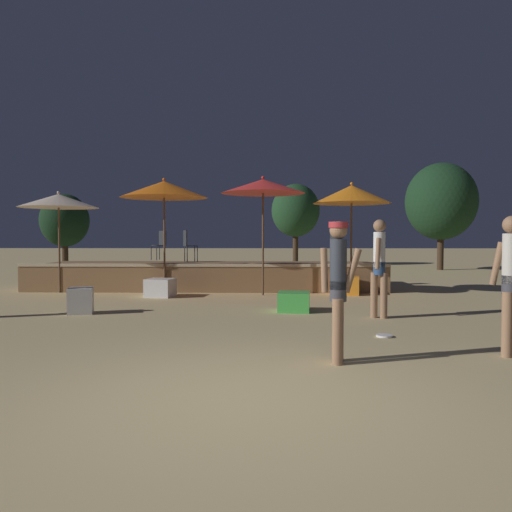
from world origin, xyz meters
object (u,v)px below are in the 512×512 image
cube_seat_1 (294,302)px  person_2 (511,280)px  cube_seat_0 (81,301)px  bistro_chair_0 (337,242)px  patio_umbrella_2 (263,187)px  cube_seat_2 (160,288)px  frisbee_disc (384,336)px  person_0 (379,264)px  patio_umbrella_1 (59,201)px  background_tree_0 (296,211)px  patio_umbrella_0 (164,190)px  background_tree_2 (441,202)px  background_tree_1 (65,221)px  bistro_chair_1 (160,242)px  patio_umbrella_3 (352,194)px  person_1 (338,284)px  cube_seat_3 (348,286)px  bistro_chair_2 (188,243)px

cube_seat_1 → person_2: person_2 is taller
cube_seat_0 → bistro_chair_0: bearing=43.9°
patio_umbrella_2 → cube_seat_0: (-3.50, -3.14, -2.51)m
cube_seat_2 → frisbee_disc: (4.40, -4.87, -0.21)m
person_0 → bistro_chair_0: person_0 is taller
patio_umbrella_1 → frisbee_disc: bearing=-38.2°
patio_umbrella_1 → cube_seat_1: size_ratio=4.01×
person_0 → background_tree_0: size_ratio=0.43×
patio_umbrella_0 → cube_seat_2: 2.64m
cube_seat_1 → background_tree_2: background_tree_2 is taller
patio_umbrella_1 → background_tree_1: bearing=111.5°
person_2 → bistro_chair_1: (-6.34, 9.09, 0.36)m
background_tree_2 → bistro_chair_0: bearing=-126.9°
background_tree_0 → background_tree_2: (6.31, -3.50, 0.21)m
person_2 → patio_umbrella_2: bearing=72.7°
patio_umbrella_3 → bistro_chair_0: patio_umbrella_3 is taller
patio_umbrella_0 → background_tree_1: bearing=125.0°
cube_seat_0 → background_tree_1: size_ratio=0.16×
patio_umbrella_2 → cube_seat_0: bearing=-138.1°
patio_umbrella_1 → cube_seat_2: patio_umbrella_1 is taller
cube_seat_1 → person_1: size_ratio=0.40×
cube_seat_3 → bistro_chair_0: 2.44m
frisbee_disc → person_2: bearing=-41.5°
person_0 → bistro_chair_2: bearing=150.8°
patio_umbrella_0 → cube_seat_3: size_ratio=4.80×
person_0 → frisbee_disc: bearing=-78.8°
person_1 → background_tree_1: (-9.99, 16.43, 1.28)m
cube_seat_3 → bistro_chair_2: (-4.38, 1.55, 1.08)m
background_tree_0 → bistro_chair_2: bearing=-107.8°
frisbee_disc → background_tree_0: (-0.29, 18.66, 2.83)m
cube_seat_3 → person_0: person_0 is taller
patio_umbrella_0 → bistro_chair_1: patio_umbrella_0 is taller
patio_umbrella_3 → bistro_chair_2: patio_umbrella_3 is taller
patio_umbrella_1 → person_1: (6.38, -7.28, -1.51)m
cube_seat_0 → bistro_chair_1: 5.92m
cube_seat_3 → bistro_chair_2: bearing=160.6°
cube_seat_1 → bistro_chair_1: size_ratio=0.75×
patio_umbrella_3 → cube_seat_0: bearing=-147.9°
patio_umbrella_3 → bistro_chair_0: (-0.13, 1.81, -1.28)m
patio_umbrella_3 → patio_umbrella_0: bearing=-179.0°
person_1 → bistro_chair_0: (1.24, 9.14, 0.39)m
cube_seat_0 → person_2: size_ratio=0.32×
bistro_chair_1 → cube_seat_2: bearing=-34.1°
patio_umbrella_0 → bistro_chair_2: 1.94m
patio_umbrella_2 → cube_seat_3: (2.19, 0.15, -2.52)m
patio_umbrella_1 → cube_seat_2: size_ratio=3.68×
bistro_chair_0 → background_tree_0: (-0.62, 11.06, 1.53)m
bistro_chair_0 → bistro_chair_1: bearing=45.2°
cube_seat_1 → bistro_chair_0: 5.42m
person_2 → person_0: bearing=65.5°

